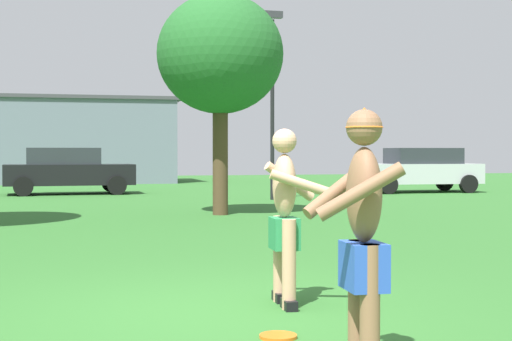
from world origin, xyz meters
The scene contains 9 objects.
ground_plane centered at (0.00, 0.00, 0.00)m, with size 80.00×80.00×0.00m, color #2D6628.
player_with_cap centered at (0.54, -2.08, 0.95)m, with size 0.57×0.67×1.73m.
player_in_green centered at (0.68, 0.19, 0.87)m, with size 0.58×0.64×1.66m.
frisbee centered at (0.27, -1.02, 0.01)m, with size 0.29×0.29×0.03m, color orange.
car_black_near_post centered at (-1.18, 20.31, 0.82)m, with size 4.38×2.20×1.58m.
car_silver_mid_lot centered at (11.02, 18.58, 0.82)m, with size 4.32×2.07×1.58m.
lamp_post centered at (4.78, 15.67, 3.47)m, with size 0.60×0.24×5.65m.
outbuilding_behind_lot centered at (-2.69, 30.37, 1.98)m, with size 13.31×4.80×3.95m.
tree_right_field centered at (2.16, 10.59, 3.65)m, with size 2.89×2.89×5.05m.
Camera 1 is at (-1.34, -6.76, 1.44)m, focal length 54.27 mm.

